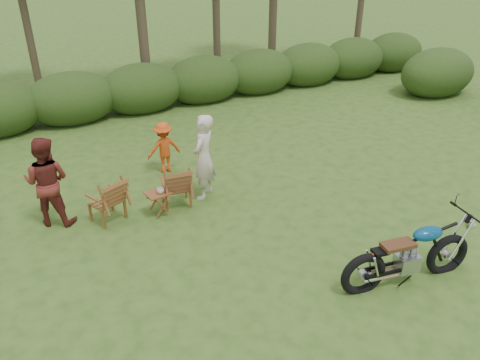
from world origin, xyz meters
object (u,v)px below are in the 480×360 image
lawn_chair_right (177,204)px  adult_a (205,196)px  side_table (159,203)px  motorcycle (403,280)px  lawn_chair_left (109,219)px  cup (160,191)px  adult_b (56,221)px  child (166,171)px

lawn_chair_right → adult_a: 0.62m
lawn_chair_right → side_table: (-0.42, -0.17, 0.23)m
motorcycle → lawn_chair_left: (-3.53, 3.85, 0.00)m
lawn_chair_left → adult_a: adult_a is taller
lawn_chair_left → side_table: (0.89, -0.28, 0.23)m
motorcycle → lawn_chair_left: size_ratio=2.37×
motorcycle → adult_a: (-1.60, 3.80, 0.00)m
cup → lawn_chair_left: bearing=160.8°
lawn_chair_right → side_table: bearing=31.3°
lawn_chair_right → adult_b: adult_b is taller
motorcycle → lawn_chair_right: (-2.22, 3.75, 0.00)m
adult_a → adult_b: size_ratio=1.04×
lawn_chair_left → adult_a: 1.93m
lawn_chair_left → side_table: 0.96m
lawn_chair_right → lawn_chair_left: size_ratio=0.97×
adult_a → lawn_chair_right: bearing=-38.3°
lawn_chair_right → adult_a: bearing=-167.1°
lawn_chair_left → motorcycle: bearing=110.4°
child → adult_b: bearing=21.3°
lawn_chair_left → child: 2.13m
adult_a → child: size_ratio=1.50×
cup → adult_b: adult_b is taller
lawn_chair_right → cup: bearing=39.0°
lawn_chair_left → adult_a: (1.93, -0.06, 0.00)m
child → side_table: bearing=65.9°
adult_a → child: (-0.31, 1.43, 0.00)m
adult_b → child: bearing=-128.0°
cup → adult_a: size_ratio=0.08×
lawn_chair_left → child: child is taller
cup → adult_b: size_ratio=0.08×
lawn_chair_right → side_table: 0.51m
adult_a → child: 1.47m
lawn_chair_right → side_table: side_table is taller
lawn_chair_left → lawn_chair_right: bearing=153.4°
lawn_chair_left → cup: bearing=138.7°
side_table → adult_a: adult_a is taller
lawn_chair_left → adult_b: adult_b is taller
lawn_chair_left → adult_b: 0.97m
lawn_chair_left → cup: cup is taller
adult_b → cup: bearing=-170.8°
lawn_chair_right → motorcycle: bearing=129.4°
motorcycle → child: 5.57m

